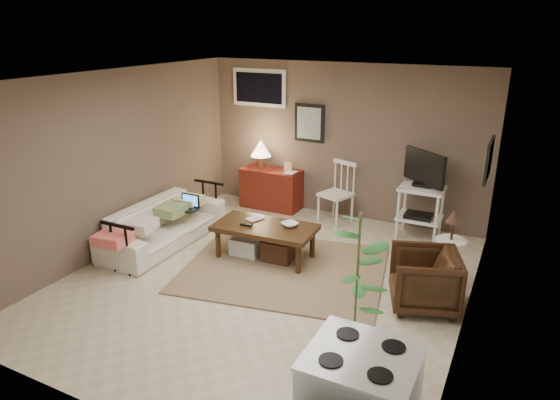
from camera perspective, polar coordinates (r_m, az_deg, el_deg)
The scene contains 19 objects.
floor at distance 6.13m, azimuth -1.50°, elevation -9.10°, with size 5.00×5.00×0.00m, color #C1B293.
art_back at distance 7.99m, azimuth 3.38°, elevation 8.77°, with size 0.50×0.03×0.60m, color black.
art_right at distance 5.96m, azimuth 22.77°, elevation 4.24°, with size 0.03×0.60×0.45m, color black.
window at distance 8.31m, azimuth -2.39°, elevation 12.69°, with size 0.96×0.03×0.60m, color silver.
rug at distance 6.36m, azimuth 0.48°, elevation -7.87°, with size 2.45×1.96×0.02m, color #8B6C51.
coffee_table at distance 6.55m, azimuth -1.78°, elevation -4.47°, with size 1.34×0.74×0.50m.
sofa at distance 7.13m, azimuth -13.21°, elevation -1.97°, with size 1.97×0.58×0.77m, color white.
sofa_pillows at distance 6.91m, azimuth -14.15°, elevation -1.96°, with size 0.38×1.88×0.13m, color beige, non-canonical shape.
sofa_end_rails at distance 7.09m, azimuth -12.46°, elevation -2.53°, with size 0.53×1.97×0.66m, color black, non-canonical shape.
laptop at distance 7.23m, azimuth -10.41°, elevation -0.51°, with size 0.30×0.22×0.21m.
red_console at distance 8.32m, azimuth -1.12°, elevation 1.76°, with size 0.99×0.44×1.15m.
spindle_chair at distance 7.74m, azimuth 6.48°, elevation 0.63°, with size 0.55×0.55×0.95m.
tv_stand at distance 7.30m, azimuth 15.88°, elevation 0.76°, with size 0.64×0.51×1.29m.
side_table at distance 6.13m, azimuth 18.99°, elevation -4.18°, with size 0.35×0.35×0.94m.
armchair at distance 5.66m, azimuth 16.17°, elevation -8.46°, with size 0.69×0.65×0.71m, color black.
potted_plant at distance 4.41m, azimuth 8.75°, elevation -9.73°, with size 0.38×0.38×1.50m.
bowl at distance 6.40m, azimuth 1.12°, elevation -2.17°, with size 0.21×0.05×0.21m, color #3C2510.
book_table at distance 6.69m, azimuth -3.32°, elevation -1.16°, with size 0.16×0.02×0.22m, color #3C2510.
book_console at distance 8.03m, azimuth 0.68°, elevation 3.91°, with size 0.17×0.02×0.22m, color #3C2510.
Camera 1 is at (2.57, -4.73, 2.94)m, focal length 32.00 mm.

